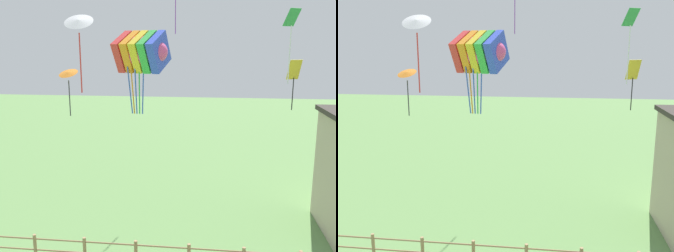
{
  "view_description": "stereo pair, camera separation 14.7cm",
  "coord_description": "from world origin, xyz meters",
  "views": [
    {
      "loc": [
        1.86,
        -7.26,
        8.94
      ],
      "look_at": [
        0.0,
        8.31,
        5.61
      ],
      "focal_mm": 40.0,
      "sensor_mm": 36.0,
      "label": 1
    },
    {
      "loc": [
        2.01,
        -7.24,
        8.94
      ],
      "look_at": [
        0.0,
        8.31,
        5.61
      ],
      "focal_mm": 40.0,
      "sensor_mm": 36.0,
      "label": 2
    }
  ],
  "objects": [
    {
      "name": "kite_yellow_diamond",
      "position": [
        5.95,
        12.47,
        7.54
      ],
      "size": [
        0.79,
        0.6,
        2.57
      ],
      "color": "yellow"
    },
    {
      "name": "kite_rainbow_parafoil",
      "position": [
        -1.24,
        9.02,
        8.72
      ],
      "size": [
        2.91,
        2.5,
        3.64
      ],
      "color": "#E54C8C"
    },
    {
      "name": "kite_white_delta",
      "position": [
        -3.1,
        6.5,
        9.79
      ],
      "size": [
        1.14,
        1.02,
        2.98
      ],
      "color": "white"
    },
    {
      "name": "kite_orange_delta",
      "position": [
        -4.84,
        9.61,
        7.67
      ],
      "size": [
        1.06,
        1.03,
        2.25
      ],
      "color": "orange"
    },
    {
      "name": "kite_green_diamond",
      "position": [
        5.56,
        11.93,
        9.69
      ],
      "size": [
        0.85,
        0.79,
        3.6
      ],
      "color": "green"
    }
  ]
}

